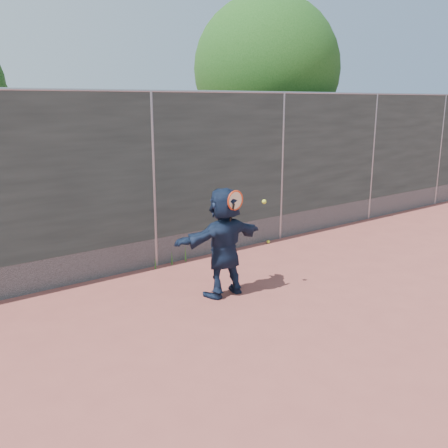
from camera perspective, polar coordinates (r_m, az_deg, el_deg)
ground at (r=6.37m, az=8.45°, el=-12.79°), size 80.00×80.00×0.00m
player at (r=7.36m, az=0.00°, el=-2.07°), size 1.52×0.49×1.64m
ball_ground at (r=10.26m, az=5.08°, el=-2.04°), size 0.07×0.07×0.07m
fence at (r=8.60m, az=-8.07°, el=5.32°), size 20.00×0.06×3.03m
swing_action at (r=7.12m, az=1.62°, el=2.56°), size 0.70×0.16×0.51m
tree_right at (r=13.11m, az=5.35°, el=16.69°), size 3.78×3.60×5.39m
weed_clump at (r=8.97m, az=-5.75°, el=-3.76°), size 0.68×0.07×0.30m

